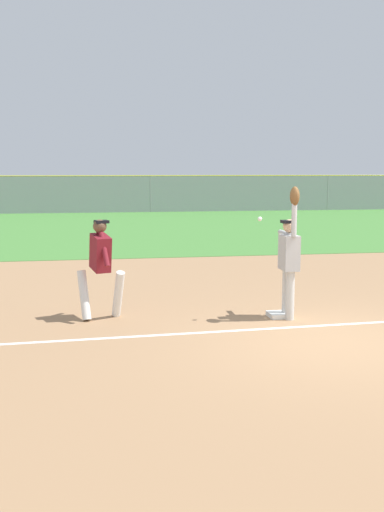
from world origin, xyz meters
TOP-DOWN VIEW (x-y plane):
  - ground_plane at (0.00, 0.00)m, footprint 82.26×82.26m
  - outfield_grass at (0.00, 18.64)m, footprint 45.60×19.30m
  - chalk_foul_line at (-4.36, 0.70)m, footprint 11.99×0.66m
  - first_base at (-0.36, 1.60)m, footprint 0.39×0.39m
  - fielder at (-0.24, 1.48)m, footprint 0.27×0.89m
  - runner at (-3.42, 2.00)m, footprint 0.85×0.83m
  - baseball at (-0.79, 1.43)m, footprint 0.07×0.07m
  - outfield_fence at (0.00, 28.29)m, footprint 45.68×0.08m
  - parked_car_white at (-8.95, 30.96)m, footprint 4.40×2.13m
  - parked_car_green at (-2.94, 31.10)m, footprint 4.54×2.40m
  - parked_car_blue at (3.22, 30.84)m, footprint 4.59×2.51m
  - parked_car_red at (9.19, 31.22)m, footprint 4.57×2.47m

SIDE VIEW (x-z plane):
  - ground_plane at x=0.00m, z-range 0.00..0.00m
  - chalk_foul_line at x=-4.36m, z-range 0.00..0.01m
  - outfield_grass at x=0.00m, z-range 0.00..0.01m
  - first_base at x=-0.36m, z-range 0.00..0.08m
  - parked_car_white at x=-8.95m, z-range 0.05..1.30m
  - parked_car_green at x=-2.94m, z-range 0.05..1.30m
  - parked_car_blue at x=3.22m, z-range 0.05..1.30m
  - parked_car_red at x=9.19m, z-range 0.05..1.30m
  - runner at x=-3.42m, z-range 0.14..1.86m
  - fielder at x=-0.24m, z-range -0.02..2.26m
  - outfield_fence at x=0.00m, z-range 0.00..2.24m
  - baseball at x=-0.79m, z-range 1.70..1.78m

